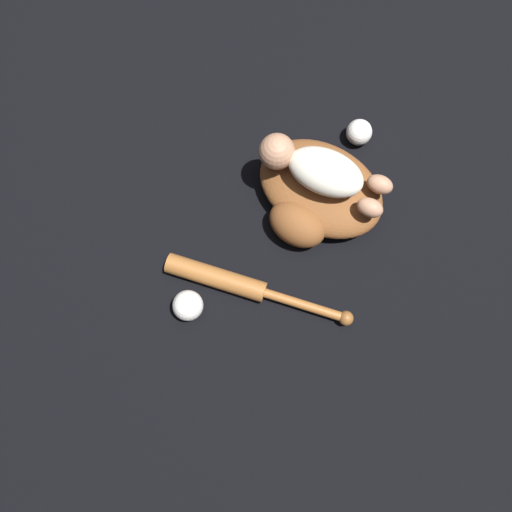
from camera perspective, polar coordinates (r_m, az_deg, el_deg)
ground_plane at (r=1.43m, az=6.29°, el=9.04°), size 6.00×6.00×0.00m
baseball_glove at (r=1.35m, az=6.97°, el=7.06°), size 0.37×0.33×0.11m
baby_figure at (r=1.27m, az=7.10°, el=9.81°), size 0.35×0.13×0.09m
baseball_bat at (r=1.29m, az=-2.37°, el=-3.17°), size 0.50×0.13×0.05m
baseball at (r=1.28m, az=-7.79°, el=-5.63°), size 0.08×0.08×0.08m
baseball_spare at (r=1.47m, az=11.69°, el=13.68°), size 0.07×0.07×0.07m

